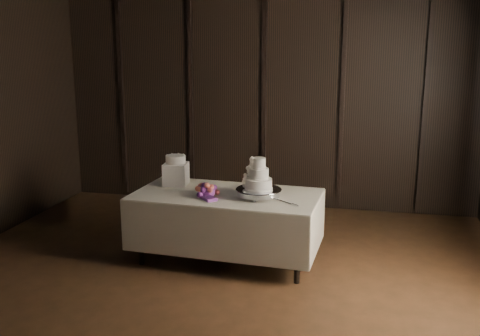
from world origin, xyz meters
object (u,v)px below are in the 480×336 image
at_px(box_pedestal, 176,174).
at_px(cake_stand, 259,193).
at_px(bouquet, 207,190).
at_px(wedding_cake, 256,177).
at_px(display_table, 227,224).
at_px(small_cake, 176,159).

bearing_deg(box_pedestal, cake_stand, -17.16).
height_order(cake_stand, bouquet, bouquet).
relative_size(wedding_cake, box_pedestal, 1.29).
bearing_deg(display_table, cake_stand, -7.28).
bearing_deg(wedding_cake, display_table, 150.47).
height_order(wedding_cake, bouquet, wedding_cake).
xyz_separation_m(wedding_cake, bouquet, (-0.51, -0.07, -0.16)).
bearing_deg(display_table, bouquet, -135.19).
bearing_deg(display_table, small_cake, 162.85).
bearing_deg(bouquet, cake_stand, 8.61).
xyz_separation_m(display_table, bouquet, (-0.17, -0.15, 0.41)).
xyz_separation_m(display_table, box_pedestal, (-0.66, 0.25, 0.47)).
height_order(bouquet, small_cake, small_cake).
bearing_deg(box_pedestal, display_table, -20.59).
relative_size(cake_stand, small_cake, 2.15).
bearing_deg(small_cake, wedding_cake, -18.29).
height_order(display_table, cake_stand, cake_stand).
xyz_separation_m(wedding_cake, small_cake, (-1.00, 0.33, 0.07)).
bearing_deg(box_pedestal, bouquet, -39.32).
xyz_separation_m(box_pedestal, small_cake, (0.00, 0.00, 0.17)).
xyz_separation_m(display_table, small_cake, (-0.66, 0.25, 0.64)).
distance_m(display_table, small_cake, 0.95).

